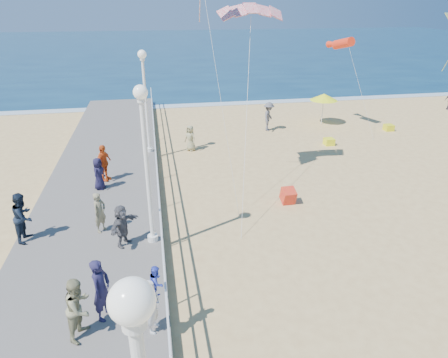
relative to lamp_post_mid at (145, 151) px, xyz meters
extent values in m
plane|color=#DCB873|center=(5.35, 0.00, -3.66)|extent=(160.00, 160.00, 0.00)
cube|color=#0C2C49|center=(5.35, 65.00, -3.65)|extent=(160.00, 90.00, 0.05)
cube|color=white|center=(5.35, 20.50, -3.63)|extent=(160.00, 1.20, 0.04)
cube|color=slate|center=(-2.15, 0.00, -3.46)|extent=(5.00, 44.00, 0.40)
cube|color=white|center=(0.30, 0.00, -2.21)|extent=(0.05, 42.00, 0.06)
cube|color=white|center=(0.30, 0.00, -2.71)|extent=(0.05, 42.00, 0.04)
sphere|color=white|center=(0.00, -9.00, 1.84)|extent=(0.44, 0.44, 0.44)
cylinder|color=white|center=(0.00, 0.00, -3.16)|extent=(0.36, 0.36, 0.20)
cylinder|color=white|center=(0.00, 0.00, -0.81)|extent=(0.14, 0.14, 4.70)
sphere|color=white|center=(0.00, 0.00, 1.84)|extent=(0.44, 0.44, 0.44)
cylinder|color=white|center=(0.00, 9.00, -3.16)|extent=(0.36, 0.36, 0.20)
cylinder|color=white|center=(0.00, 9.00, -0.81)|extent=(0.14, 0.14, 4.70)
sphere|color=white|center=(0.00, 9.00, 1.84)|extent=(0.44, 0.44, 0.44)
imported|color=silver|center=(-0.05, -4.12, -2.51)|extent=(0.50, 0.63, 1.50)
imported|color=blue|center=(0.10, -3.97, -1.94)|extent=(0.47, 0.54, 0.93)
imported|color=#1E1B3B|center=(-1.30, -3.43, -2.39)|extent=(0.62, 0.75, 1.74)
imported|color=gray|center=(-1.77, -3.96, -2.43)|extent=(0.87, 0.98, 1.65)
imported|color=#D5521A|center=(-2.03, 5.47, -2.41)|extent=(0.86, 1.07, 1.70)
imported|color=#1A1733|center=(-2.18, 4.60, -2.55)|extent=(0.66, 0.81, 1.42)
imported|color=#514F54|center=(-0.96, -0.08, -2.53)|extent=(1.12, 1.37, 1.47)
imported|color=#7D7656|center=(-1.78, 0.97, -2.52)|extent=(0.60, 0.65, 1.49)
imported|color=#162031|center=(-4.25, 0.87, -2.39)|extent=(0.79, 0.95, 1.75)
imported|color=#55555A|center=(7.81, 12.75, -2.72)|extent=(1.21, 1.41, 1.89)
imported|color=#959167|center=(2.32, 9.82, -2.92)|extent=(0.84, 0.85, 1.48)
cube|color=red|center=(5.71, 2.50, -3.36)|extent=(0.58, 0.73, 0.74)
cylinder|color=white|center=(11.88, 13.50, -2.76)|extent=(0.05, 0.05, 1.80)
cone|color=#EEFF1A|center=(11.88, 13.50, -1.75)|extent=(1.90, 1.90, 0.45)
cube|color=#FBFC1A|center=(10.59, 9.30, -3.46)|extent=(0.55, 0.55, 0.40)
cube|color=yellow|center=(15.70, 11.30, -3.46)|extent=(0.55, 0.55, 0.40)
cylinder|color=red|center=(12.12, 12.04, 1.87)|extent=(1.02, 2.75, 1.10)
camera|label=1|loc=(0.31, -11.91, 4.30)|focal=32.00mm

